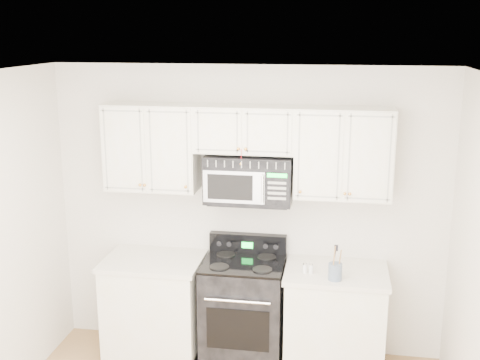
# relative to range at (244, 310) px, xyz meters

# --- Properties ---
(room) EXTENTS (3.51, 3.51, 2.61)m
(room) POSITION_rel_range_xyz_m (-0.01, -1.46, 0.82)
(room) COLOR #A27A47
(room) RESTS_ON ground
(base_cabinet_left) EXTENTS (0.86, 0.65, 0.92)m
(base_cabinet_left) POSITION_rel_range_xyz_m (-0.81, -0.02, -0.06)
(base_cabinet_left) COLOR white
(base_cabinet_left) RESTS_ON ground
(base_cabinet_right) EXTENTS (0.86, 0.65, 0.92)m
(base_cabinet_right) POSITION_rel_range_xyz_m (0.79, -0.02, -0.06)
(base_cabinet_right) COLOR white
(base_cabinet_right) RESTS_ON ground
(range) EXTENTS (0.70, 0.64, 1.10)m
(range) POSITION_rel_range_xyz_m (0.00, 0.00, 0.00)
(range) COLOR black
(range) RESTS_ON ground
(upper_cabinets) EXTENTS (2.44, 0.37, 0.75)m
(upper_cabinets) POSITION_rel_range_xyz_m (-0.01, 0.13, 1.45)
(upper_cabinets) COLOR white
(upper_cabinets) RESTS_ON ground
(microwave) EXTENTS (0.74, 0.42, 0.41)m
(microwave) POSITION_rel_range_xyz_m (0.03, 0.10, 1.17)
(microwave) COLOR black
(microwave) RESTS_ON ground
(utensil_crock) EXTENTS (0.11, 0.11, 0.30)m
(utensil_crock) POSITION_rel_range_xyz_m (0.78, -0.22, 0.51)
(utensil_crock) COLOR slate
(utensil_crock) RESTS_ON base_cabinet_right
(shaker_salt) EXTENTS (0.04, 0.04, 0.09)m
(shaker_salt) POSITION_rel_range_xyz_m (0.58, -0.12, 0.48)
(shaker_salt) COLOR silver
(shaker_salt) RESTS_ON base_cabinet_right
(shaker_pepper) EXTENTS (0.04, 0.04, 0.09)m
(shaker_pepper) POSITION_rel_range_xyz_m (0.53, -0.12, 0.48)
(shaker_pepper) COLOR silver
(shaker_pepper) RESTS_ON base_cabinet_right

